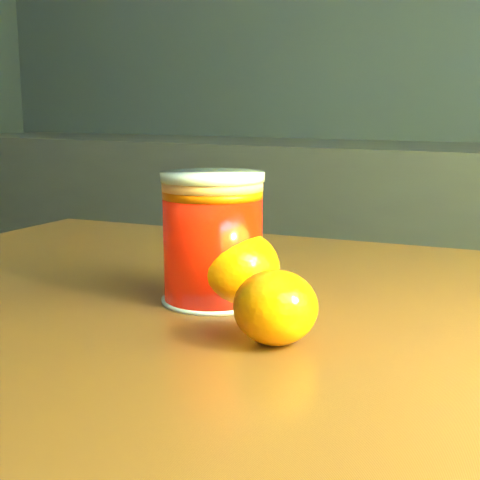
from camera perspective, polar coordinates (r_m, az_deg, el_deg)
The scene contains 5 objects.
kitchen_counter at distance 2.27m, azimuth 3.05°, elevation -3.04°, with size 3.15×0.60×0.90m, color #48484D.
table at distance 0.55m, azimuth 7.47°, elevation -18.43°, with size 1.23×0.98×0.82m.
juice_glass at distance 0.58m, azimuth -2.33°, elevation 0.12°, with size 0.09×0.09×0.11m.
orange_front at distance 0.58m, azimuth -0.34°, elevation -2.40°, with size 0.08×0.08×0.07m, color orange.
orange_back at distance 0.48m, azimuth 3.05°, elevation -5.75°, with size 0.06×0.06×0.05m, color orange.
Camera 1 is at (1.20, -0.40, 0.99)m, focal length 50.00 mm.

